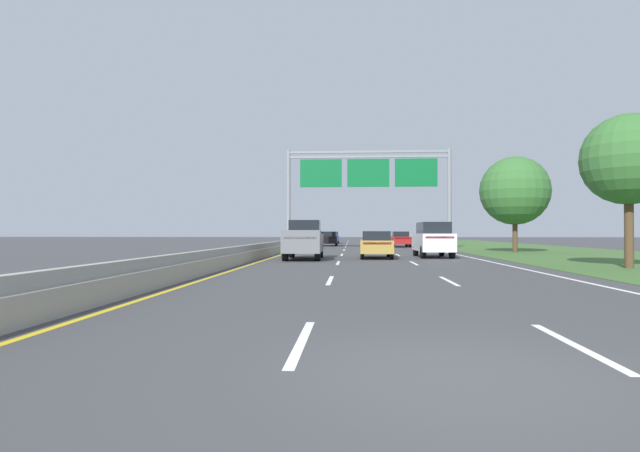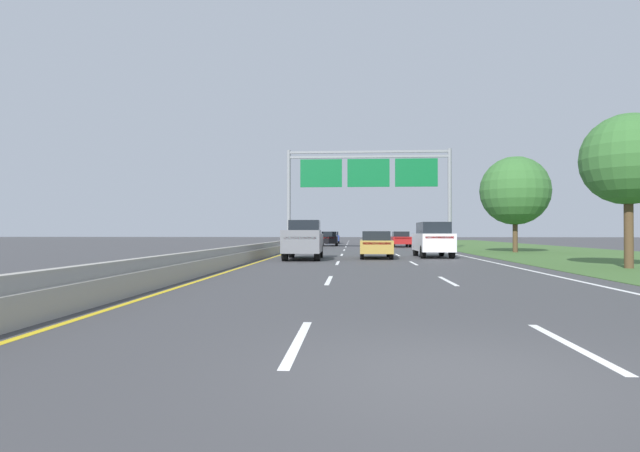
# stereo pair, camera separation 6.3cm
# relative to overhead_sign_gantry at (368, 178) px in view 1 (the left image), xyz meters

# --- Properties ---
(ground_plane) EXTENTS (220.00, 220.00, 0.00)m
(ground_plane) POSITION_rel_overhead_sign_gantry_xyz_m (-0.30, -6.12, -6.49)
(ground_plane) COLOR #3D3D3F
(lane_striping) EXTENTS (11.96, 106.00, 0.01)m
(lane_striping) POSITION_rel_overhead_sign_gantry_xyz_m (-0.30, -6.58, -6.49)
(lane_striping) COLOR white
(lane_striping) RESTS_ON ground
(grass_verge_right) EXTENTS (14.00, 110.00, 0.02)m
(grass_verge_right) POSITION_rel_overhead_sign_gantry_xyz_m (13.65, -6.12, -6.48)
(grass_verge_right) COLOR #3D602D
(grass_verge_right) RESTS_ON ground
(median_barrier_concrete) EXTENTS (0.60, 110.00, 0.85)m
(median_barrier_concrete) POSITION_rel_overhead_sign_gantry_xyz_m (-6.90, -6.12, -6.14)
(median_barrier_concrete) COLOR #99968E
(median_barrier_concrete) RESTS_ON ground
(overhead_sign_gantry) EXTENTS (15.06, 0.42, 9.10)m
(overhead_sign_gantry) POSITION_rel_overhead_sign_gantry_xyz_m (0.00, 0.00, 0.00)
(overhead_sign_gantry) COLOR gray
(overhead_sign_gantry) RESTS_ON ground
(pickup_truck_grey) EXTENTS (2.13, 5.45, 2.20)m
(pickup_truck_grey) POSITION_rel_overhead_sign_gantry_xyz_m (-4.16, -18.24, -5.42)
(pickup_truck_grey) COLOR slate
(pickup_truck_grey) RESTS_ON ground
(car_gold_centre_lane_sedan) EXTENTS (1.90, 4.43, 1.57)m
(car_gold_centre_lane_sedan) POSITION_rel_overhead_sign_gantry_xyz_m (-0.07, -16.91, -5.67)
(car_gold_centre_lane_sedan) COLOR #A38438
(car_gold_centre_lane_sedan) RESTS_ON ground
(car_red_right_lane_sedan) EXTENTS (1.82, 4.40, 1.57)m
(car_red_right_lane_sedan) POSITION_rel_overhead_sign_gantry_xyz_m (3.40, 5.40, -5.67)
(car_red_right_lane_sedan) COLOR maroon
(car_red_right_lane_sedan) RESTS_ON ground
(car_black_left_lane_sedan) EXTENTS (1.86, 4.42, 1.57)m
(car_black_left_lane_sedan) POSITION_rel_overhead_sign_gantry_xyz_m (-4.01, 9.14, -5.67)
(car_black_left_lane_sedan) COLOR black
(car_black_left_lane_sedan) RESTS_ON ground
(car_blue_left_lane_sedan) EXTENTS (1.86, 4.42, 1.57)m
(car_blue_left_lane_sedan) POSITION_rel_overhead_sign_gantry_xyz_m (-4.15, 20.95, -5.67)
(car_blue_left_lane_sedan) COLOR navy
(car_blue_left_lane_sedan) RESTS_ON ground
(car_white_right_lane_suv) EXTENTS (1.96, 4.72, 2.11)m
(car_white_right_lane_suv) POSITION_rel_overhead_sign_gantry_xyz_m (3.42, -15.53, -5.39)
(car_white_right_lane_suv) COLOR silver
(car_white_right_lane_suv) RESTS_ON ground
(roadside_tree_near) EXTENTS (3.80, 3.80, 6.46)m
(roadside_tree_near) POSITION_rel_overhead_sign_gantry_xyz_m (10.06, -24.73, -1.95)
(roadside_tree_near) COLOR #4C3823
(roadside_tree_near) RESTS_ON ground
(roadside_tree_mid) EXTENTS (5.08, 5.08, 7.13)m
(roadside_tree_mid) POSITION_rel_overhead_sign_gantry_xyz_m (10.60, -8.11, -1.91)
(roadside_tree_mid) COLOR #4C3823
(roadside_tree_mid) RESTS_ON ground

